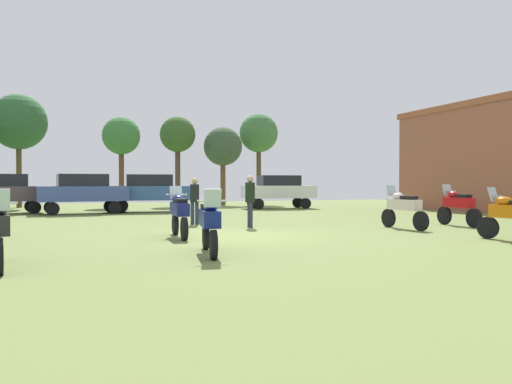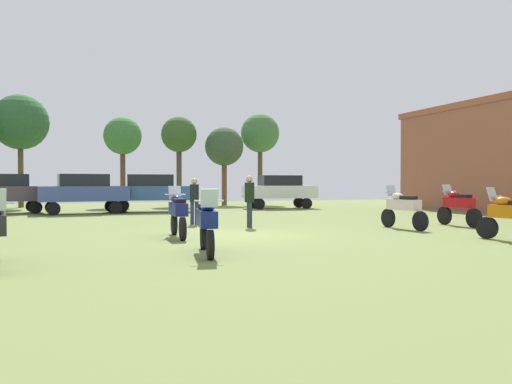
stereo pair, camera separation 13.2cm
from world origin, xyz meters
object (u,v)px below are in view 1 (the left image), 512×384
at_px(tree_4, 178,136).
at_px(tree_5, 19,122).
at_px(person_3, 195,197).
at_px(tree_8, 223,147).
at_px(motorcycle_6, 209,222).
at_px(tree_2, 121,137).
at_px(car_3, 150,190).
at_px(tree_1, 259,134).
at_px(motorcycle_7, 458,206).
at_px(motorcycle_9, 179,212).
at_px(car_5, 83,191).
at_px(person_1, 250,197).
at_px(car_2, 1,191).
at_px(car_1, 279,189).
at_px(motorcycle_2, 403,207).

xyz_separation_m(tree_4, tree_5, (-9.96, 0.44, 0.56)).
relative_size(person_3, tree_8, 0.32).
height_order(motorcycle_6, tree_2, tree_2).
bearing_deg(person_3, car_3, 105.15).
xyz_separation_m(tree_1, tree_4, (-6.06, -0.34, -0.35)).
height_order(motorcycle_7, car_3, car_3).
bearing_deg(motorcycle_9, person_3, 73.53).
relative_size(tree_2, tree_8, 1.07).
relative_size(motorcycle_7, car_5, 0.48).
distance_m(car_3, tree_4, 8.51).
bearing_deg(tree_2, car_5, -109.49).
distance_m(car_5, tree_4, 10.52).
bearing_deg(car_5, tree_5, 18.74).
distance_m(motorcycle_6, tree_4, 24.44).
relative_size(car_5, person_3, 2.56).
relative_size(tree_1, tree_5, 0.93).
bearing_deg(person_3, motorcycle_7, -11.42).
bearing_deg(motorcycle_6, person_3, -91.98).
height_order(motorcycle_6, tree_4, tree_4).
xyz_separation_m(motorcycle_6, motorcycle_7, (10.34, 3.97, 0.02)).
bearing_deg(motorcycle_7, person_1, 163.59).
relative_size(motorcycle_7, car_2, 0.47).
bearing_deg(motorcycle_6, tree_5, -67.39).
xyz_separation_m(person_1, tree_8, (4.13, 17.57, 2.99)).
relative_size(motorcycle_6, car_5, 0.51).
bearing_deg(motorcycle_9, car_1, 59.72).
bearing_deg(car_1, motorcycle_6, 158.37).
bearing_deg(car_5, tree_8, -57.66).
bearing_deg(motorcycle_7, tree_1, 90.06).
distance_m(tree_5, tree_8, 13.21).
bearing_deg(tree_2, person_3, -85.28).
height_order(motorcycle_2, car_3, car_3).
bearing_deg(tree_2, car_3, -82.69).
height_order(motorcycle_6, person_1, person_1).
bearing_deg(tree_2, tree_1, 4.20).
height_order(car_2, tree_4, tree_4).
xyz_separation_m(motorcycle_2, tree_4, (-3.76, 20.09, 4.04)).
xyz_separation_m(car_3, tree_4, (2.92, 7.14, 3.60)).
height_order(motorcycle_9, car_1, car_1).
relative_size(motorcycle_2, car_3, 0.50).
bearing_deg(tree_8, tree_2, -178.37).
distance_m(car_5, tree_8, 12.39).
bearing_deg(motorcycle_2, tree_5, 119.47).
bearing_deg(person_3, motorcycle_9, -96.21).
relative_size(person_1, tree_1, 0.28).
bearing_deg(car_5, person_3, -160.78).
xyz_separation_m(motorcycle_7, tree_4, (-6.34, 19.80, 4.03)).
relative_size(motorcycle_9, tree_1, 0.34).
height_order(motorcycle_6, tree_5, tree_5).
bearing_deg(person_3, car_2, 141.28).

